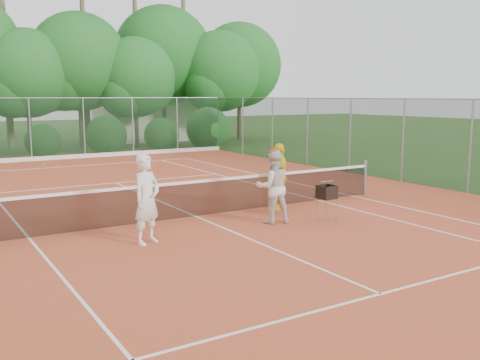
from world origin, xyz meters
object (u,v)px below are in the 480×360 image
Objects in this scene: player_center_grp at (273,187)px; player_yellow at (279,176)px; player_white at (147,199)px; ball_hopper at (327,193)px.

player_center_grp is 1.61m from player_yellow.
player_white is at bearing -177.33° from player_center_grp.
player_white is 2.11× the size of ball_hopper.
player_yellow is at bearing 104.30° from ball_hopper.
player_white is 1.04× the size of player_yellow.
player_yellow is 2.03× the size of ball_hopper.
ball_hopper is at bearing 26.60° from player_yellow.
player_center_grp is at bearing -23.70° from player_white.
player_white is at bearing -52.46° from player_yellow.
player_yellow reaches higher than player_center_grp.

